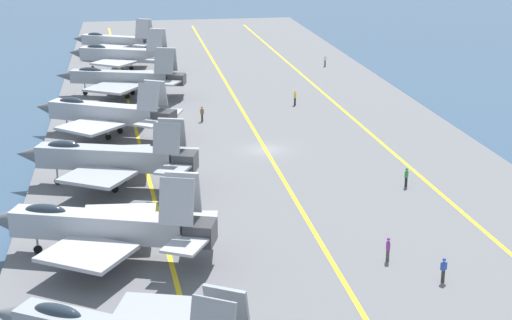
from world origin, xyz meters
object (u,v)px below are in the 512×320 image
(parked_jet_sixth, at_px, (123,78))
(crew_green_vest, at_px, (406,176))
(parked_jet_fourth, at_px, (108,158))
(parked_jet_seventh, at_px, (122,55))
(parked_jet_eighth, at_px, (117,41))
(crew_white_vest, at_px, (325,60))
(crew_purple_vest, at_px, (388,248))
(parked_jet_fifth, at_px, (105,113))
(crew_yellow_vest, at_px, (295,97))
(crew_brown_vest, at_px, (202,113))
(parked_jet_third, at_px, (102,226))
(crew_blue_vest, at_px, (444,269))

(parked_jet_sixth, height_order, crew_green_vest, parked_jet_sixth)
(parked_jet_fourth, distance_m, parked_jet_seventh, 51.10)
(parked_jet_eighth, height_order, crew_white_vest, parked_jet_eighth)
(parked_jet_seventh, height_order, crew_green_vest, parked_jet_seventh)
(parked_jet_eighth, distance_m, crew_purple_vest, 86.21)
(parked_jet_seventh, bearing_deg, parked_jet_fourth, 178.64)
(parked_jet_fourth, relative_size, parked_jet_sixth, 0.95)
(parked_jet_fifth, xyz_separation_m, crew_yellow_vest, (10.16, -22.93, -1.53))
(crew_brown_vest, bearing_deg, parked_jet_fifth, 111.58)
(parked_jet_fifth, relative_size, crew_purple_vest, 9.21)
(parked_jet_third, xyz_separation_m, crew_blue_vest, (-7.34, -22.14, -1.51))
(parked_jet_eighth, bearing_deg, crew_yellow_vest, -150.45)
(parked_jet_sixth, relative_size, crew_yellow_vest, 9.30)
(crew_yellow_vest, bearing_deg, parked_jet_fourth, 139.91)
(parked_jet_fourth, relative_size, crew_blue_vest, 9.55)
(parked_jet_fifth, height_order, parked_jet_seventh, parked_jet_seventh)
(parked_jet_fifth, distance_m, parked_jet_eighth, 49.06)
(parked_jet_third, height_order, crew_green_vest, parked_jet_third)
(parked_jet_third, bearing_deg, parked_jet_eighth, -0.36)
(parked_jet_third, distance_m, crew_purple_vest, 19.96)
(crew_yellow_vest, relative_size, crew_green_vest, 1.05)
(parked_jet_third, xyz_separation_m, parked_jet_eighth, (80.38, -0.51, -0.17))
(crew_green_vest, height_order, crew_purple_vest, crew_purple_vest)
(parked_jet_seventh, relative_size, crew_green_vest, 9.30)
(parked_jet_sixth, relative_size, parked_jet_seventh, 1.06)
(crew_brown_vest, bearing_deg, parked_jet_fourth, 153.70)
(crew_brown_vest, relative_size, crew_blue_vest, 1.03)
(crew_white_vest, height_order, crew_purple_vest, crew_white_vest)
(parked_jet_fifth, relative_size, crew_yellow_vest, 8.76)
(crew_white_vest, xyz_separation_m, crew_blue_vest, (-72.42, 10.19, -0.04))
(crew_white_vest, bearing_deg, crew_brown_vest, 143.35)
(parked_jet_sixth, xyz_separation_m, parked_jet_eighth, (30.79, 1.02, -0.23))
(parked_jet_fourth, bearing_deg, parked_jet_fifth, 1.86)
(parked_jet_third, xyz_separation_m, crew_white_vest, (65.08, -32.33, -1.47))
(parked_jet_fourth, height_order, parked_jet_seventh, parked_jet_seventh)
(parked_jet_sixth, height_order, parked_jet_seventh, parked_jet_seventh)
(crew_yellow_vest, xyz_separation_m, crew_blue_vest, (-48.84, 0.41, -0.08))
(parked_jet_eighth, bearing_deg, crew_green_vest, -159.90)
(parked_jet_seventh, xyz_separation_m, crew_green_vest, (-55.32, -24.64, -1.60))
(parked_jet_third, height_order, crew_white_vest, parked_jet_third)
(crew_green_vest, height_order, crew_white_vest, crew_white_vest)
(parked_jet_seventh, relative_size, crew_yellow_vest, 8.82)
(parked_jet_seventh, distance_m, crew_blue_vest, 76.23)
(parked_jet_seventh, height_order, crew_white_vest, parked_jet_seventh)
(crew_white_vest, bearing_deg, crew_blue_vest, 171.99)
(parked_jet_seventh, xyz_separation_m, crew_brown_vest, (-30.39, -9.01, -1.60))
(parked_jet_third, bearing_deg, parked_jet_seventh, -1.19)
(parked_jet_third, height_order, parked_jet_sixth, parked_jet_third)
(crew_white_vest, relative_size, crew_purple_vest, 1.01)
(parked_jet_fifth, distance_m, parked_jet_sixth, 18.35)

